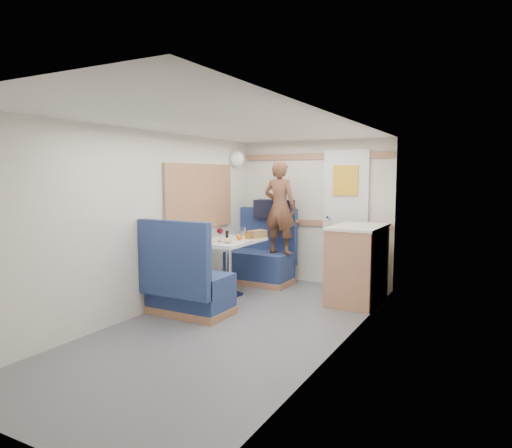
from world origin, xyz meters
The scene contains 27 objects.
floor centered at (0.00, 0.00, 0.00)m, with size 4.50×4.50×0.00m, color #515156.
ceiling centered at (0.00, 0.00, 2.00)m, with size 4.50×4.50×0.00m, color silver.
wall_back centered at (0.00, 2.25, 1.00)m, with size 2.20×0.02×2.00m, color silver.
wall_left centered at (-1.10, 0.00, 1.00)m, with size 0.02×4.50×2.00m, color silver.
wall_right centered at (1.10, 0.00, 1.00)m, with size 0.02×4.50×2.00m, color silver.
oak_trim_low centered at (0.00, 2.23, 0.85)m, with size 2.15×0.02×0.08m, color #956243.
oak_trim_high centered at (0.00, 2.23, 1.78)m, with size 2.15×0.02×0.08m, color #956243.
side_window centered at (-1.08, 1.00, 1.25)m, with size 0.04×1.30×0.72m, color #A1B196.
rear_door centered at (0.45, 2.22, 0.97)m, with size 0.62×0.12×1.86m.
dinette_table centered at (-0.65, 1.00, 0.57)m, with size 0.62×0.92×0.72m.
bench_far centered at (-0.65, 1.86, 0.30)m, with size 0.90×0.59×1.05m.
bench_near centered at (-0.65, 0.14, 0.30)m, with size 0.90×0.59×1.05m.
ledge centered at (-0.65, 2.12, 0.88)m, with size 0.90×0.14×0.04m, color #956243.
dome_light centered at (-1.04, 1.85, 1.75)m, with size 0.20×0.20×0.20m, color white.
galley_counter centered at (0.82, 1.55, 0.47)m, with size 0.57×0.92×0.92m.
person centered at (-0.34, 1.82, 1.08)m, with size 0.46×0.30×1.26m, color brown.
duffel_bag centered at (-0.57, 2.12, 1.03)m, with size 0.55×0.27×0.27m, color black.
tray centered at (-0.47, 0.90, 0.73)m, with size 0.23×0.31×0.02m, color white.
orange_fruit centered at (-0.46, 0.92, 0.77)m, with size 0.07×0.07×0.07m, color #E44E0A.
cheese_block centered at (-0.51, 0.75, 0.76)m, with size 0.11×0.07×0.04m, color #E1DA82.
wine_glass centered at (-0.66, 0.82, 0.84)m, with size 0.08×0.08×0.17m.
tumbler_left centered at (-0.80, 0.74, 0.78)m, with size 0.07×0.07×0.12m, color white.
tumbler_mid centered at (-0.65, 1.36, 0.78)m, with size 0.07×0.07×0.12m, color silver.
tumbler_right centered at (-0.53, 1.11, 0.77)m, with size 0.07×0.07×0.11m, color silver.
beer_glass centered at (-0.43, 1.07, 0.77)m, with size 0.06×0.06×0.09m, color #8F5314.
pepper_grinder centered at (-0.71, 1.05, 0.77)m, with size 0.04×0.04×0.11m, color black.
bread_loaf centered at (-0.43, 1.32, 0.77)m, with size 0.13×0.23×0.10m, color olive.
Camera 1 is at (2.32, -3.76, 1.51)m, focal length 32.00 mm.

